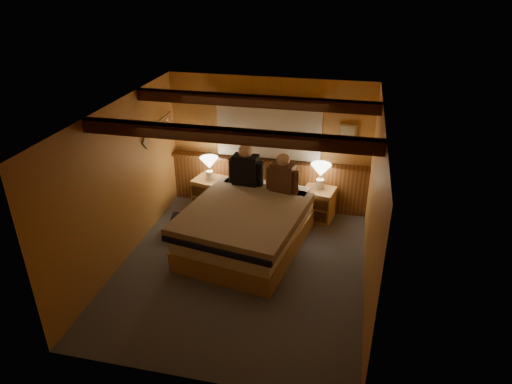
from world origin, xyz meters
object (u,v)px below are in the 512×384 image
(bed, at_px, (247,227))
(person_left, at_px, (246,168))
(lamp_right, at_px, (321,172))
(nightstand_left, at_px, (210,193))
(person_right, at_px, (283,176))
(duffel_bag, at_px, (186,223))
(nightstand_right, at_px, (318,204))
(lamp_left, at_px, (209,164))

(bed, bearing_deg, person_left, 114.22)
(bed, height_order, lamp_right, lamp_right)
(nightstand_left, xyz_separation_m, lamp_right, (1.98, 0.09, 0.60))
(person_right, bearing_deg, duffel_bag, -153.80)
(person_right, bearing_deg, bed, -110.53)
(nightstand_right, height_order, person_right, person_right)
(nightstand_right, bearing_deg, nightstand_left, -167.77)
(nightstand_right, relative_size, lamp_right, 1.33)
(nightstand_left, height_order, lamp_right, lamp_right)
(lamp_right, distance_m, person_left, 1.30)
(nightstand_left, relative_size, duffel_bag, 1.26)
(nightstand_right, distance_m, lamp_left, 2.06)
(bed, relative_size, nightstand_left, 3.84)
(nightstand_right, distance_m, lamp_right, 0.61)
(nightstand_left, xyz_separation_m, nightstand_right, (1.98, 0.04, -0.01))
(bed, bearing_deg, duffel_bag, 175.45)
(lamp_left, bearing_deg, person_left, -23.45)
(bed, xyz_separation_m, nightstand_left, (-0.96, 1.14, -0.09))
(person_left, bearing_deg, duffel_bag, -148.03)
(nightstand_right, xyz_separation_m, person_left, (-1.22, -0.39, 0.75))
(lamp_left, distance_m, person_left, 0.83)
(lamp_left, distance_m, lamp_right, 1.97)
(lamp_right, bearing_deg, duffel_bag, -156.63)
(nightstand_left, distance_m, lamp_right, 2.07)
(person_left, relative_size, duffel_bag, 1.47)
(nightstand_right, relative_size, duffel_bag, 1.20)
(nightstand_right, xyz_separation_m, lamp_left, (-1.96, -0.06, 0.61))
(person_right, bearing_deg, nightstand_right, 54.56)
(bed, height_order, lamp_left, lamp_left)
(person_left, distance_m, person_right, 0.66)
(person_left, height_order, person_right, person_left)
(bed, height_order, person_left, person_left)
(person_left, xyz_separation_m, duffel_bag, (-0.94, -0.50, -0.89))
(bed, distance_m, person_left, 1.05)
(nightstand_left, relative_size, lamp_right, 1.39)
(duffel_bag, bearing_deg, person_right, 1.45)
(nightstand_left, xyz_separation_m, person_right, (1.41, -0.47, 0.71))
(duffel_bag, bearing_deg, lamp_right, 11.39)
(nightstand_right, distance_m, person_right, 1.05)
(duffel_bag, bearing_deg, nightstand_left, 66.03)
(lamp_right, xyz_separation_m, person_left, (-1.22, -0.43, 0.14))
(lamp_right, distance_m, person_right, 0.80)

